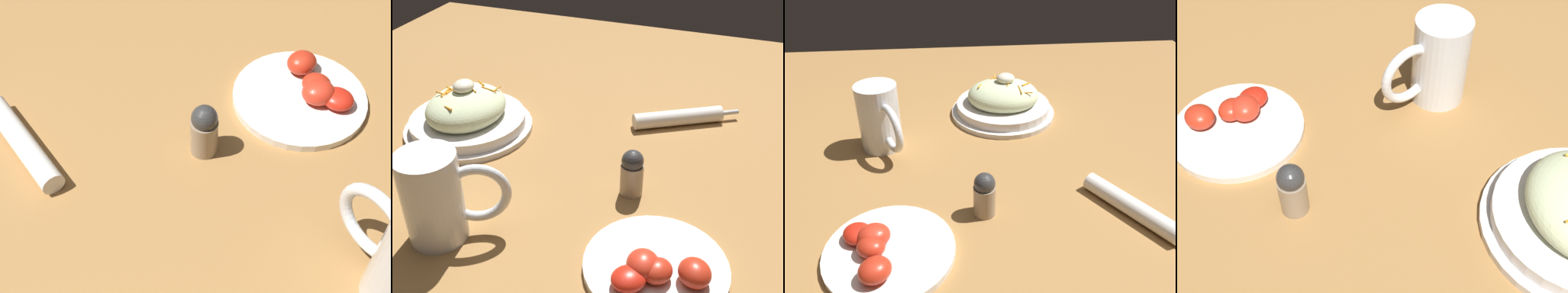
# 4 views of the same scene
# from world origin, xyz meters

# --- Properties ---
(ground_plane) EXTENTS (1.43, 1.43, 0.00)m
(ground_plane) POSITION_xyz_m (0.00, 0.00, 0.00)
(ground_plane) COLOR #9E703D
(napkin_roll) EXTENTS (0.13, 0.19, 0.03)m
(napkin_roll) POSITION_xyz_m (-0.20, 0.14, 0.02)
(napkin_roll) COLOR white
(napkin_roll) RESTS_ON ground_plane
(tomato_plate) EXTENTS (0.19, 0.19, 0.04)m
(tomato_plate) POSITION_xyz_m (0.19, 0.19, 0.01)
(tomato_plate) COLOR white
(tomato_plate) RESTS_ON ground_plane
(salt_shaker) EXTENTS (0.04, 0.04, 0.08)m
(salt_shaker) POSITION_xyz_m (0.04, 0.12, 0.04)
(salt_shaker) COLOR gray
(salt_shaker) RESTS_ON ground_plane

